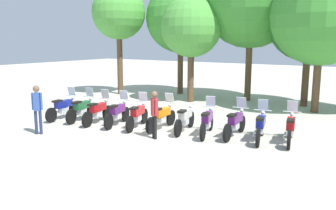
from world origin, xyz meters
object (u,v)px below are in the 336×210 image
(motorcycle_8, at_px, (235,123))
(tree_1, at_px, (181,18))
(tree_2, at_px, (191,27))
(motorcycle_9, at_px, (261,126))
(person_0, at_px, (154,111))
(motorcycle_0, at_px, (63,107))
(tree_0, at_px, (119,13))
(motorcycle_5, at_px, (162,116))
(motorcycle_7, at_px, (207,121))
(motorcycle_10, at_px, (291,128))
(motorcycle_2, at_px, (98,111))
(person_1, at_px, (37,105))
(tree_5, at_px, (322,16))
(tree_4, at_px, (310,20))
(motorcycle_1, at_px, (82,109))
(motorcycle_4, at_px, (138,115))
(motorcycle_6, at_px, (185,119))

(motorcycle_8, xyz_separation_m, tree_1, (-7.21, 7.95, 4.34))
(tree_2, bearing_deg, motorcycle_9, -42.77)
(person_0, xyz_separation_m, tree_2, (-2.79, 7.40, 3.16))
(motorcycle_0, distance_m, tree_0, 8.88)
(tree_1, bearing_deg, motorcycle_9, -44.26)
(motorcycle_5, xyz_separation_m, motorcycle_7, (1.88, 0.22, 0.00))
(tree_0, bearing_deg, tree_1, 36.59)
(tree_0, bearing_deg, motorcycle_8, -28.48)
(motorcycle_8, relative_size, person_0, 1.29)
(motorcycle_9, bearing_deg, motorcycle_10, -87.08)
(motorcycle_2, distance_m, tree_0, 9.47)
(person_0, relative_size, person_1, 0.93)
(motorcycle_9, xyz_separation_m, tree_2, (-6.00, 5.55, 3.64))
(motorcycle_8, bearing_deg, tree_5, -17.08)
(motorcycle_9, relative_size, tree_4, 0.33)
(motorcycle_0, height_order, motorcycle_5, same)
(person_1, height_order, tree_2, tree_2)
(tree_1, relative_size, tree_2, 1.21)
(person_0, distance_m, person_1, 4.38)
(motorcycle_8, bearing_deg, tree_4, -8.54)
(motorcycle_8, distance_m, tree_1, 11.58)
(motorcycle_0, height_order, motorcycle_8, same)
(motorcycle_7, bearing_deg, tree_2, 18.34)
(person_1, distance_m, tree_0, 10.99)
(person_1, height_order, tree_0, tree_0)
(motorcycle_2, height_order, motorcycle_5, same)
(motorcycle_0, bearing_deg, motorcycle_1, -87.22)
(motorcycle_1, bearing_deg, motorcycle_4, -96.61)
(motorcycle_8, xyz_separation_m, tree_0, (-10.35, 5.62, 4.61))
(motorcycle_0, bearing_deg, tree_1, -12.99)
(motorcycle_7, bearing_deg, motorcycle_4, 84.21)
(motorcycle_4, relative_size, tree_5, 0.31)
(motorcycle_8, bearing_deg, motorcycle_1, 96.65)
(motorcycle_5, relative_size, tree_1, 0.31)
(motorcycle_5, bearing_deg, tree_0, 45.84)
(motorcycle_2, xyz_separation_m, person_1, (-0.56, -2.53, 0.57))
(motorcycle_5, xyz_separation_m, motorcycle_8, (2.83, 0.57, 0.00))
(person_0, bearing_deg, tree_2, -125.61)
(motorcycle_2, distance_m, tree_5, 11.10)
(motorcycle_2, distance_m, tree_4, 11.63)
(motorcycle_2, height_order, motorcycle_6, motorcycle_2)
(tree_1, height_order, tree_4, tree_1)
(motorcycle_10, relative_size, tree_0, 0.32)
(motorcycle_2, xyz_separation_m, tree_0, (-4.68, 6.82, 4.61))
(motorcycle_1, bearing_deg, tree_5, -60.28)
(motorcycle_10, distance_m, tree_1, 12.66)
(motorcycle_1, xyz_separation_m, motorcycle_5, (3.78, 0.63, 0.00))
(motorcycle_9, height_order, tree_2, tree_2)
(motorcycle_0, distance_m, motorcycle_9, 8.61)
(motorcycle_0, xyz_separation_m, motorcycle_2, (1.89, 0.23, 0.00))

